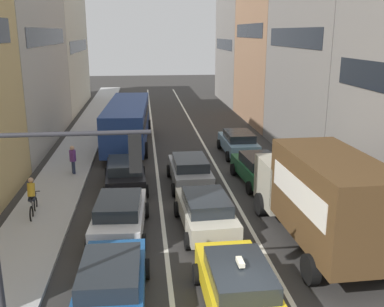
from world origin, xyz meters
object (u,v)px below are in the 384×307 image
(taxi_centre_lane_front, at_px, (238,286))
(pedestrian_near_kerb, at_px, (73,159))
(sedan_right_lane_behind_truck, at_px, (259,168))
(bus_mid_queue_primary, at_px, (128,120))
(sedan_left_lane_front, at_px, (111,284))
(removalist_box_truck, at_px, (320,195))
(cyclist_on_sidewalk, at_px, (32,198))
(sedan_left_lane_third, at_px, (125,173))
(traffic_light_pole, at_px, (49,205))
(wagon_left_lane_second, at_px, (120,215))
(wagon_right_lane_far, at_px, (238,142))
(hatchback_centre_lane_third, at_px, (190,170))
(sedan_centre_lane_second, at_px, (206,211))

(taxi_centre_lane_front, xyz_separation_m, pedestrian_near_kerb, (-6.23, 12.63, 0.15))
(taxi_centre_lane_front, height_order, pedestrian_near_kerb, same)
(sedan_right_lane_behind_truck, xyz_separation_m, bus_mid_queue_primary, (-6.80, 8.53, 0.96))
(sedan_left_lane_front, height_order, sedan_right_lane_behind_truck, same)
(sedan_right_lane_behind_truck, bearing_deg, removalist_box_truck, 179.03)
(taxi_centre_lane_front, xyz_separation_m, cyclist_on_sidewalk, (-7.08, 7.22, 0.05))
(pedestrian_near_kerb, bearing_deg, sedan_left_lane_third, -56.75)
(pedestrian_near_kerb, bearing_deg, traffic_light_pole, -100.10)
(removalist_box_truck, bearing_deg, cyclist_on_sidewalk, 69.21)
(pedestrian_near_kerb, bearing_deg, taxi_centre_lane_front, -80.91)
(bus_mid_queue_primary, relative_size, cyclist_on_sidewalk, 6.13)
(removalist_box_truck, relative_size, cyclist_on_sidewalk, 4.49)
(sedan_left_lane_third, height_order, bus_mid_queue_primary, bus_mid_queue_primary)
(wagon_left_lane_second, bearing_deg, taxi_centre_lane_front, -143.63)
(sedan_right_lane_behind_truck, bearing_deg, taxi_centre_lane_front, 158.57)
(wagon_left_lane_second, xyz_separation_m, wagon_right_lane_far, (6.85, 10.52, 0.00))
(removalist_box_truck, relative_size, sedan_right_lane_behind_truck, 1.76)
(sedan_left_lane_front, relative_size, hatchback_centre_lane_third, 1.00)
(traffic_light_pole, distance_m, wagon_right_lane_far, 18.89)
(wagon_left_lane_second, bearing_deg, hatchback_centre_lane_third, -28.86)
(removalist_box_truck, distance_m, pedestrian_near_kerb, 13.49)
(sedan_right_lane_behind_truck, distance_m, wagon_right_lane_far, 5.43)
(sedan_right_lane_behind_truck, xyz_separation_m, pedestrian_near_kerb, (-9.54, 2.32, 0.15))
(bus_mid_queue_primary, bearing_deg, traffic_light_pole, 179.67)
(sedan_left_lane_third, relative_size, cyclist_on_sidewalk, 2.53)
(traffic_light_pole, xyz_separation_m, pedestrian_near_kerb, (-1.71, 13.76, -2.87))
(hatchback_centre_lane_third, xyz_separation_m, bus_mid_queue_primary, (-3.28, 8.43, 0.96))
(sedan_centre_lane_second, xyz_separation_m, cyclist_on_sidewalk, (-6.93, 2.04, 0.05))
(hatchback_centre_lane_third, xyz_separation_m, sedan_left_lane_third, (-3.20, -0.13, 0.00))
(traffic_light_pole, distance_m, pedestrian_near_kerb, 14.16)
(sedan_left_lane_front, xyz_separation_m, sedan_centre_lane_second, (3.29, 4.69, 0.00))
(sedan_centre_lane_second, relative_size, bus_mid_queue_primary, 0.41)
(sedan_left_lane_front, bearing_deg, hatchback_centre_lane_third, -16.79)
(traffic_light_pole, relative_size, sedan_centre_lane_second, 1.25)
(taxi_centre_lane_front, bearing_deg, wagon_left_lane_second, 32.61)
(removalist_box_truck, distance_m, sedan_right_lane_behind_truck, 6.95)
(hatchback_centre_lane_third, bearing_deg, taxi_centre_lane_front, 179.85)
(sedan_right_lane_behind_truck, distance_m, pedestrian_near_kerb, 9.82)
(taxi_centre_lane_front, distance_m, sedan_right_lane_behind_truck, 10.83)
(traffic_light_pole, relative_size, pedestrian_near_kerb, 3.31)
(removalist_box_truck, relative_size, sedan_left_lane_front, 1.79)
(hatchback_centre_lane_third, bearing_deg, traffic_light_pole, 158.23)
(removalist_box_truck, xyz_separation_m, sedan_right_lane_behind_truck, (-0.32, 6.84, -1.18))
(removalist_box_truck, distance_m, bus_mid_queue_primary, 16.93)
(traffic_light_pole, relative_size, cyclist_on_sidewalk, 3.18)
(traffic_light_pole, height_order, cyclist_on_sidewalk, traffic_light_pole)
(hatchback_centre_lane_third, bearing_deg, pedestrian_near_kerb, 68.56)
(sedan_left_lane_front, bearing_deg, wagon_right_lane_far, -22.92)
(sedan_left_lane_third, bearing_deg, sedan_left_lane_front, 177.01)
(wagon_left_lane_second, xyz_separation_m, bus_mid_queue_primary, (-0.05, 13.61, 0.96))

